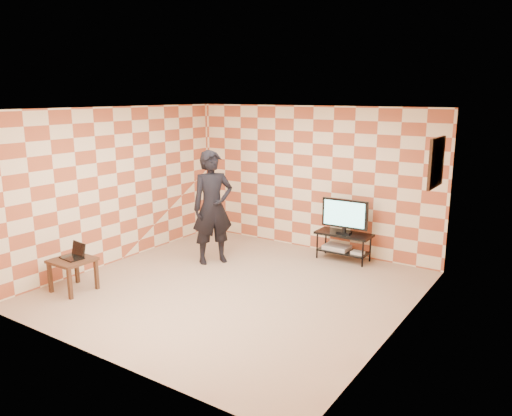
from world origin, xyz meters
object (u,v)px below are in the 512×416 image
(tv, at_px, (345,214))
(side_table, at_px, (72,265))
(tv_stand, at_px, (344,240))
(person, at_px, (213,207))

(tv, distance_m, side_table, 4.56)
(tv_stand, bearing_deg, tv, -92.07)
(tv_stand, relative_size, side_table, 1.74)
(tv_stand, distance_m, person, 2.40)
(tv, height_order, person, person)
(person, bearing_deg, tv_stand, -19.20)
(side_table, relative_size, person, 0.29)
(tv, bearing_deg, side_table, -128.12)
(tv, xyz_separation_m, person, (-1.87, -1.36, 0.15))
(tv_stand, bearing_deg, side_table, -128.10)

